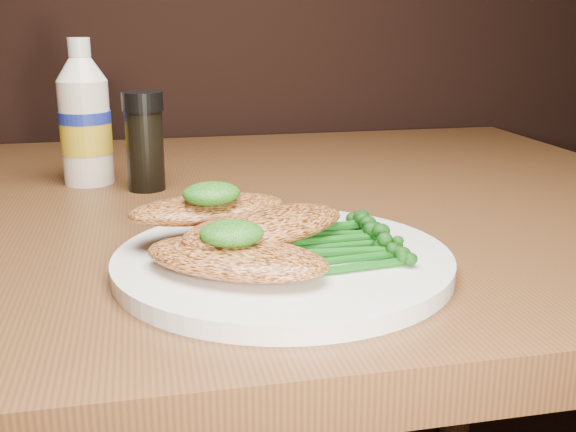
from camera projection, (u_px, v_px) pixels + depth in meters
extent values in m
cylinder|color=white|center=(283.00, 261.00, 0.54)|extent=(0.26, 0.26, 0.01)
ellipsoid|color=#C7773F|center=(236.00, 258.00, 0.49)|extent=(0.16, 0.14, 0.02)
ellipsoid|color=#C7773F|center=(265.00, 226.00, 0.53)|extent=(0.16, 0.13, 0.02)
ellipsoid|color=#C7773F|center=(208.00, 209.00, 0.56)|extent=(0.14, 0.09, 0.02)
ellipsoid|color=black|center=(232.00, 233.00, 0.49)|extent=(0.05, 0.05, 0.02)
ellipsoid|color=black|center=(212.00, 194.00, 0.54)|extent=(0.06, 0.05, 0.02)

